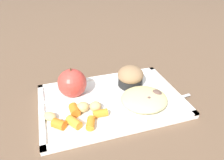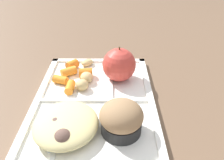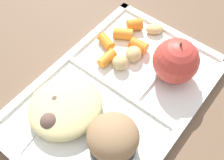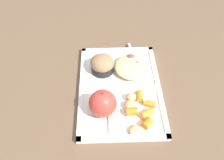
{
  "view_description": "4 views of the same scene",
  "coord_description": "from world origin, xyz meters",
  "views": [
    {
      "loc": [
        -0.14,
        -0.44,
        0.36
      ],
      "look_at": [
        0.01,
        0.03,
        0.06
      ],
      "focal_mm": 33.66,
      "sensor_mm": 36.0,
      "label": 1
    },
    {
      "loc": [
        0.37,
        0.04,
        0.31
      ],
      "look_at": [
        -0.03,
        0.04,
        0.05
      ],
      "focal_mm": 36.16,
      "sensor_mm": 36.0,
      "label": 2
    },
    {
      "loc": [
        0.2,
        0.15,
        0.42
      ],
      "look_at": [
        -0.01,
        -0.02,
        0.03
      ],
      "focal_mm": 44.95,
      "sensor_mm": 36.0,
      "label": 3
    },
    {
      "loc": [
        -0.58,
        0.04,
        0.64
      ],
      "look_at": [
        0.02,
        0.02,
        0.03
      ],
      "focal_mm": 43.69,
      "sensor_mm": 36.0,
      "label": 4
    }
  ],
  "objects": [
    {
      "name": "green_apple",
      "position": [
        -0.09,
        0.05,
        0.05
      ],
      "size": [
        0.08,
        0.08,
        0.09
      ],
      "color": "#C63D33",
      "rests_on": "lunch_tray"
    },
    {
      "name": "plastic_fork",
      "position": [
        0.13,
        -0.06,
        0.01
      ],
      "size": [
        0.15,
        0.03,
        0.0
      ],
      "color": "silver",
      "rests_on": "lunch_tray"
    },
    {
      "name": "meatball_front",
      "position": [
        0.08,
        -0.01,
        0.02
      ],
      "size": [
        0.03,
        0.03,
        0.03
      ],
      "primitive_type": "sphere",
      "color": "brown",
      "rests_on": "lunch_tray"
    },
    {
      "name": "potato_chunk_small",
      "position": [
        -0.05,
        -0.03,
        0.02
      ],
      "size": [
        0.04,
        0.04,
        0.02
      ],
      "primitive_type": "ellipsoid",
      "rotation": [
        0.0,
        0.0,
        2.25
      ],
      "color": "tan",
      "rests_on": "lunch_tray"
    },
    {
      "name": "meatball_center",
      "position": [
        0.08,
        -0.06,
        0.03
      ],
      "size": [
        0.03,
        0.03,
        0.03
      ],
      "primitive_type": "sphere",
      "color": "brown",
      "rests_on": "lunch_tray"
    },
    {
      "name": "carrot_slice_back",
      "position": [
        -0.08,
        -0.08,
        0.02
      ],
      "size": [
        0.03,
        0.04,
        0.02
      ],
      "primitive_type": "cylinder",
      "rotation": [
        0.0,
        1.57,
        1.24
      ],
      "color": "orange",
      "rests_on": "lunch_tray"
    },
    {
      "name": "ground",
      "position": [
        0.0,
        0.0,
        0.0
      ],
      "size": [
        6.0,
        6.0,
        0.0
      ],
      "primitive_type": "plane",
      "color": "brown"
    },
    {
      "name": "potato_chunk_golden",
      "position": [
        -0.16,
        -0.03,
        0.02
      ],
      "size": [
        0.04,
        0.04,
        0.02
      ],
      "primitive_type": "ellipsoid",
      "rotation": [
        0.0,
        0.0,
        0.75
      ],
      "color": "tan",
      "rests_on": "lunch_tray"
    },
    {
      "name": "carrot_slice_large",
      "position": [
        -0.04,
        -0.06,
        0.02
      ],
      "size": [
        0.04,
        0.02,
        0.02
      ],
      "primitive_type": "cylinder",
      "rotation": [
        0.0,
        1.57,
        3.1
      ],
      "color": "orange",
      "rests_on": "lunch_tray"
    },
    {
      "name": "meatball_back",
      "position": [
        0.11,
        -0.04,
        0.03
      ],
      "size": [
        0.03,
        0.03,
        0.03
      ],
      "primitive_type": "sphere",
      "color": "brown",
      "rests_on": "lunch_tray"
    },
    {
      "name": "bran_muffin",
      "position": [
        0.08,
        0.05,
        0.04
      ],
      "size": [
        0.08,
        0.08,
        0.06
      ],
      "color": "black",
      "rests_on": "lunch_tray"
    },
    {
      "name": "carrot_slice_edge",
      "position": [
        -0.11,
        -0.07,
        0.02
      ],
      "size": [
        0.04,
        0.04,
        0.02
      ],
      "primitive_type": "cylinder",
      "rotation": [
        0.0,
        1.57,
        2.12
      ],
      "color": "orange",
      "rests_on": "lunch_tray"
    },
    {
      "name": "potato_chunk_corner",
      "position": [
        -0.08,
        -0.02,
        0.02
      ],
      "size": [
        0.04,
        0.04,
        0.02
      ],
      "primitive_type": "ellipsoid",
      "rotation": [
        0.0,
        0.0,
        0.22
      ],
      "color": "tan",
      "rests_on": "lunch_tray"
    },
    {
      "name": "carrot_slice_tilted",
      "position": [
        -0.15,
        -0.07,
        0.02
      ],
      "size": [
        0.04,
        0.04,
        0.02
      ],
      "primitive_type": "cylinder",
      "rotation": [
        0.0,
        1.57,
        2.42
      ],
      "color": "orange",
      "rests_on": "lunch_tray"
    },
    {
      "name": "carrot_slice_diagonal",
      "position": [
        -0.1,
        -0.03,
        0.02
      ],
      "size": [
        0.03,
        0.03,
        0.02
      ],
      "primitive_type": "cylinder",
      "rotation": [
        0.0,
        1.57,
        4.8
      ],
      "color": "orange",
      "rests_on": "lunch_tray"
    },
    {
      "name": "lunch_tray",
      "position": [
        -0.0,
        0.0,
        0.01
      ],
      "size": [
        0.38,
        0.25,
        0.02
      ],
      "color": "white",
      "rests_on": "ground"
    },
    {
      "name": "egg_noodle_pile",
      "position": [
        0.08,
        -0.04,
        0.03
      ],
      "size": [
        0.12,
        0.12,
        0.03
      ],
      "primitive_type": "ellipsoid",
      "color": "#D6C684",
      "rests_on": "lunch_tray"
    }
  ]
}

